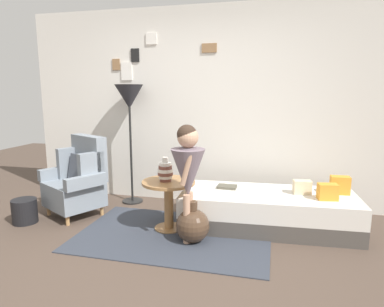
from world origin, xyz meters
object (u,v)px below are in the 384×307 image
object	(u,v)px
demijohn_near	(193,225)
magazine_basket	(25,211)
floor_lamp	(129,102)
armchair	(79,180)
daybed	(267,210)
side_table	(169,195)
vase_striped	(165,171)
book_on_daybed	(227,187)
person_child	(188,168)

from	to	relation	value
demijohn_near	magazine_basket	size ratio (longest dim) A/B	1.53
floor_lamp	magazine_basket	bearing A→B (deg)	-131.97
armchair	daybed	size ratio (longest dim) A/B	0.50
side_table	magazine_basket	size ratio (longest dim) A/B	2.07
vase_striped	magazine_basket	distance (m)	1.75
armchair	book_on_daybed	size ratio (longest dim) A/B	4.41
demijohn_near	person_child	bearing A→B (deg)	-173.26
daybed	book_on_daybed	xyz separation A→B (m)	(-0.47, 0.08, 0.22)
side_table	demijohn_near	xyz separation A→B (m)	(0.33, -0.25, -0.22)
daybed	vase_striped	distance (m)	1.22
magazine_basket	side_table	bearing A→B (deg)	7.59
magazine_basket	daybed	bearing A→B (deg)	11.17
armchair	vase_striped	world-z (taller)	armchair
armchair	side_table	bearing A→B (deg)	-8.99
armchair	side_table	world-z (taller)	armchair
book_on_daybed	demijohn_near	world-z (taller)	book_on_daybed
vase_striped	person_child	world-z (taller)	person_child
armchair	magazine_basket	xyz separation A→B (m)	(-0.46, -0.42, -0.30)
book_on_daybed	demijohn_near	xyz separation A→B (m)	(-0.25, -0.65, -0.24)
vase_striped	demijohn_near	bearing A→B (deg)	-33.37
book_on_daybed	demijohn_near	bearing A→B (deg)	-111.11
side_table	armchair	bearing A→B (deg)	171.01
daybed	book_on_daybed	distance (m)	0.52
armchair	demijohn_near	size ratio (longest dim) A/B	2.27
person_child	daybed	bearing A→B (deg)	36.93
daybed	floor_lamp	xyz separation A→B (m)	(-1.83, 0.46, 1.17)
daybed	demijohn_near	world-z (taller)	demijohn_near
floor_lamp	book_on_daybed	distance (m)	1.71
floor_lamp	demijohn_near	distance (m)	1.94
person_child	demijohn_near	distance (m)	0.60
floor_lamp	demijohn_near	xyz separation A→B (m)	(1.11, -1.03, -1.20)
daybed	demijohn_near	bearing A→B (deg)	-141.58
demijohn_near	magazine_basket	world-z (taller)	demijohn_near
person_child	book_on_daybed	world-z (taller)	person_child
armchair	magazine_basket	bearing A→B (deg)	-137.73
book_on_daybed	person_child	bearing A→B (deg)	-114.43
side_table	floor_lamp	size ratio (longest dim) A/B	0.36
side_table	person_child	world-z (taller)	person_child
daybed	side_table	bearing A→B (deg)	-163.26
vase_striped	demijohn_near	size ratio (longest dim) A/B	0.62
person_child	demijohn_near	world-z (taller)	person_child
daybed	person_child	world-z (taller)	person_child
vase_striped	side_table	bearing A→B (deg)	27.38
floor_lamp	magazine_basket	xyz separation A→B (m)	(-0.90, -1.01, -1.23)
armchair	floor_lamp	world-z (taller)	floor_lamp
person_child	side_table	bearing A→B (deg)	137.73
floor_lamp	person_child	distance (m)	1.61
floor_lamp	person_child	xyz separation A→B (m)	(1.07, -1.04, -0.60)
vase_striped	book_on_daybed	bearing A→B (deg)	33.96
floor_lamp	book_on_daybed	xyz separation A→B (m)	(1.37, -0.38, -0.96)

